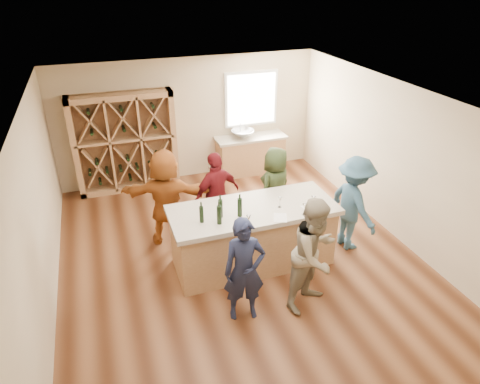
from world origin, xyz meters
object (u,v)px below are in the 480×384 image
object	(u,v)px
wine_bottle_a	(202,214)
person_near_right	(315,254)
person_near_left	(244,270)
person_far_left	(167,198)
person_far_mid	(217,195)
wine_rack	(125,143)
tasting_counter_base	(253,238)
person_far_right	(275,188)
wine_bottle_e	(240,207)
sink	(243,134)
person_server	(353,204)
wine_bottle_b	(219,215)
wine_bottle_c	(220,209)

from	to	relation	value
wine_bottle_a	person_near_right	world-z (taller)	person_near_right
person_near_left	person_far_left	size ratio (longest dim) A/B	0.89
person_far_mid	person_far_left	xyz separation A→B (m)	(-0.90, 0.09, 0.07)
person_far_left	wine_bottle_a	bearing A→B (deg)	121.97
wine_rack	tasting_counter_base	size ratio (longest dim) A/B	0.85
person_far_mid	person_far_right	bearing A→B (deg)	159.12
wine_rack	wine_bottle_e	world-z (taller)	wine_rack
person_near_left	sink	bearing A→B (deg)	80.08
person_near_right	person_far_right	world-z (taller)	person_near_right
wine_bottle_e	person_far_mid	xyz separation A→B (m)	(-0.03, 1.20, -0.40)
tasting_counter_base	wine_bottle_a	size ratio (longest dim) A/B	9.81
person_near_left	person_far_right	bearing A→B (deg)	66.48
person_server	wine_bottle_e	bearing A→B (deg)	86.96
person_far_mid	person_far_left	bearing A→B (deg)	-25.25
person_near_left	person_far_mid	xyz separation A→B (m)	(0.24, 2.17, 0.03)
tasting_counter_base	person_far_right	xyz separation A→B (m)	(0.83, 1.02, 0.30)
person_near_right	wine_rack	bearing A→B (deg)	87.06
person_server	person_far_left	distance (m)	3.28
person_near_right	person_far_left	bearing A→B (deg)	98.74
wine_bottle_b	wine_bottle_c	bearing A→B (deg)	68.08
wine_rack	wine_bottle_c	xyz separation A→B (m)	(1.09, -3.63, 0.13)
sink	wine_bottle_e	distance (m)	3.86
tasting_counter_base	wine_bottle_e	world-z (taller)	wine_bottle_e
sink	person_far_left	xyz separation A→B (m)	(-2.25, -2.33, -0.11)
person_far_right	wine_bottle_b	bearing A→B (deg)	12.44
person_far_right	person_far_mid	bearing A→B (deg)	-29.88
sink	person_near_left	bearing A→B (deg)	-109.03
wine_bottle_e	person_far_mid	bearing A→B (deg)	91.43
wine_bottle_b	person_far_left	xyz separation A→B (m)	(-0.56, 1.40, -0.33)
wine_bottle_c	person_near_left	xyz separation A→B (m)	(0.03, -1.04, -0.42)
wine_bottle_a	sink	bearing A→B (deg)	61.93
person_near_left	person_far_left	bearing A→B (deg)	115.46
wine_rack	person_far_right	xyz separation A→B (m)	(2.49, -2.51, -0.30)
person_server	person_far_mid	bearing A→B (deg)	57.18
sink	person_server	world-z (taller)	person_server
sink	person_far_left	distance (m)	3.24
person_near_left	tasting_counter_base	bearing A→B (deg)	73.10
wine_bottle_c	person_near_right	xyz separation A→B (m)	(1.07, -1.11, -0.35)
wine_bottle_a	person_far_mid	size ratio (longest dim) A/B	0.16
sink	wine_bottle_b	xyz separation A→B (m)	(-1.68, -3.74, 0.22)
wine_bottle_b	person_near_left	xyz separation A→B (m)	(0.10, -0.86, -0.43)
person_near_left	person_near_right	world-z (taller)	person_near_right
wine_bottle_a	person_near_right	bearing A→B (deg)	-37.46
wine_bottle_c	person_far_right	xyz separation A→B (m)	(1.40, 1.12, -0.43)
wine_bottle_b	wine_rack	bearing A→B (deg)	104.96
person_far_left	sink	bearing A→B (deg)	-116.21
person_near_left	person_far_left	world-z (taller)	person_far_left
wine_rack	sink	bearing A→B (deg)	-1.49
wine_bottle_b	person_server	bearing A→B (deg)	4.30
wine_bottle_a	person_far_left	world-z (taller)	person_far_left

